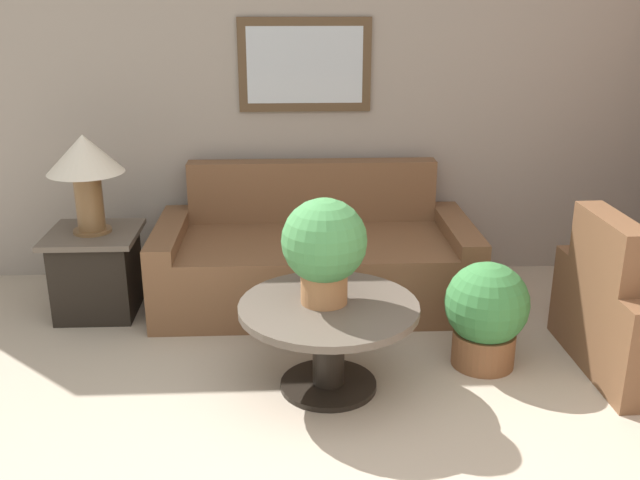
% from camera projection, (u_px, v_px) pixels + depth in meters
% --- Properties ---
extents(wall_back, '(6.77, 0.09, 2.60)m').
position_uv_depth(wall_back, '(333.00, 98.00, 5.07)').
color(wall_back, gray).
rests_on(wall_back, ground_plane).
extents(couch_main, '(2.11, 0.99, 0.89)m').
position_uv_depth(couch_main, '(314.00, 260.00, 4.86)').
color(couch_main, brown).
rests_on(couch_main, ground_plane).
extents(coffee_table, '(0.94, 0.94, 0.49)m').
position_uv_depth(coffee_table, '(329.00, 328.00, 3.73)').
color(coffee_table, black).
rests_on(coffee_table, ground_plane).
extents(side_table, '(0.58, 0.58, 0.56)m').
position_uv_depth(side_table, '(97.00, 271.00, 4.66)').
color(side_table, black).
rests_on(side_table, ground_plane).
extents(table_lamp, '(0.48, 0.48, 0.63)m').
position_uv_depth(table_lamp, '(85.00, 163.00, 4.43)').
color(table_lamp, brown).
rests_on(table_lamp, side_table).
extents(potted_plant_on_table, '(0.44, 0.44, 0.56)m').
position_uv_depth(potted_plant_on_table, '(324.00, 246.00, 3.61)').
color(potted_plant_on_table, '#9E6B42').
rests_on(potted_plant_on_table, coffee_table).
extents(potted_plant_floor, '(0.47, 0.47, 0.61)m').
position_uv_depth(potted_plant_floor, '(486.00, 312.00, 3.98)').
color(potted_plant_floor, brown).
rests_on(potted_plant_floor, ground_plane).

